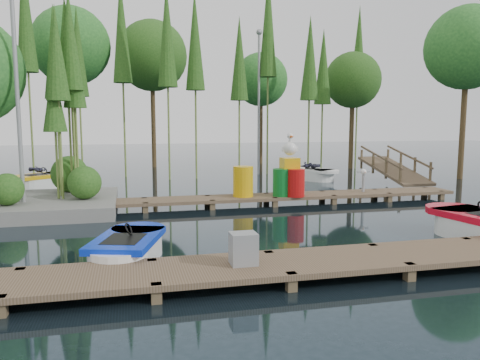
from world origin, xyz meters
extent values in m
plane|color=#1D2D37|center=(0.00, 0.00, 0.00)|extent=(90.00, 90.00, 0.00)
cube|color=brown|center=(0.00, -4.50, 0.25)|extent=(18.00, 1.50, 0.10)
cube|color=brown|center=(-4.30, -5.13, 0.05)|extent=(0.16, 0.16, 0.50)
cube|color=brown|center=(-4.30, -3.87, 0.05)|extent=(0.16, 0.16, 0.50)
cube|color=brown|center=(-2.15, -5.13, 0.05)|extent=(0.16, 0.16, 0.50)
cube|color=brown|center=(-2.15, -3.87, 0.05)|extent=(0.16, 0.16, 0.50)
cube|color=brown|center=(0.00, -5.13, 0.05)|extent=(0.16, 0.16, 0.50)
cube|color=brown|center=(0.00, -3.87, 0.05)|extent=(0.16, 0.16, 0.50)
cube|color=brown|center=(2.15, -5.13, 0.05)|extent=(0.16, 0.16, 0.50)
cube|color=brown|center=(2.15, -3.87, 0.05)|extent=(0.16, 0.16, 0.50)
cube|color=brown|center=(4.30, -3.87, 0.05)|extent=(0.16, 0.16, 0.50)
cube|color=brown|center=(1.00, 2.50, 0.25)|extent=(15.00, 1.20, 0.10)
cube|color=brown|center=(-6.10, 2.98, 0.05)|extent=(0.16, 0.16, 0.50)
cube|color=brown|center=(-4.07, 2.02, 0.05)|extent=(0.16, 0.16, 0.50)
cube|color=brown|center=(-4.07, 2.98, 0.05)|extent=(0.16, 0.16, 0.50)
cube|color=brown|center=(-2.04, 2.02, 0.05)|extent=(0.16, 0.16, 0.50)
cube|color=brown|center=(-2.04, 2.98, 0.05)|extent=(0.16, 0.16, 0.50)
cube|color=brown|center=(-0.01, 2.02, 0.05)|extent=(0.16, 0.16, 0.50)
cube|color=brown|center=(-0.01, 2.98, 0.05)|extent=(0.16, 0.16, 0.50)
cube|color=brown|center=(2.01, 2.02, 0.05)|extent=(0.16, 0.16, 0.50)
cube|color=brown|center=(2.01, 2.98, 0.05)|extent=(0.16, 0.16, 0.50)
cube|color=brown|center=(4.04, 2.02, 0.05)|extent=(0.16, 0.16, 0.50)
cube|color=brown|center=(4.04, 2.98, 0.05)|extent=(0.16, 0.16, 0.50)
cube|color=brown|center=(6.07, 2.02, 0.05)|extent=(0.16, 0.16, 0.50)
cube|color=brown|center=(6.07, 2.98, 0.05)|extent=(0.16, 0.16, 0.50)
cube|color=brown|center=(8.10, 2.02, 0.05)|extent=(0.16, 0.16, 0.50)
cube|color=brown|center=(8.10, 2.98, 0.05)|extent=(0.16, 0.16, 0.50)
cube|color=slate|center=(-6.00, 3.00, 0.18)|extent=(6.20, 4.20, 0.42)
sphere|color=#2E5C1D|center=(-5.80, 2.00, 0.84)|extent=(0.90, 0.90, 0.90)
sphere|color=#2E5C1D|center=(-4.40, 4.20, 0.99)|extent=(1.20, 1.20, 1.20)
sphere|color=#2E5C1D|center=(-3.80, 2.60, 0.89)|extent=(1.00, 1.00, 1.00)
cylinder|color=olive|center=(-4.25, 3.56, 2.97)|extent=(0.07, 0.07, 5.93)
cone|color=#2E5C1D|center=(-4.25, 3.56, 5.04)|extent=(0.70, 0.70, 2.97)
cylinder|color=olive|center=(-4.57, 3.40, 2.83)|extent=(0.07, 0.07, 5.66)
cone|color=#2E5C1D|center=(-4.57, 3.40, 4.81)|extent=(0.70, 0.70, 2.83)
cylinder|color=olive|center=(-4.07, 3.59, 2.61)|extent=(0.07, 0.07, 5.22)
cone|color=#2E5C1D|center=(-4.07, 3.59, 4.44)|extent=(0.70, 0.70, 2.61)
cylinder|color=olive|center=(-4.44, 2.78, 2.76)|extent=(0.07, 0.07, 5.53)
cone|color=#2E5C1D|center=(-4.44, 2.78, 4.70)|extent=(0.70, 0.70, 2.76)
cylinder|color=olive|center=(-4.59, 2.90, 2.01)|extent=(0.07, 0.07, 4.01)
cone|color=#2E5C1D|center=(-4.59, 2.90, 3.41)|extent=(0.70, 0.70, 2.01)
cylinder|color=olive|center=(-4.13, 3.45, 3.05)|extent=(0.07, 0.07, 6.11)
cone|color=#2E5C1D|center=(-4.13, 3.45, 5.19)|extent=(0.70, 0.70, 3.05)
cylinder|color=#49371F|center=(12.74, 6.90, 3.03)|extent=(0.26, 0.26, 6.06)
sphere|color=#30752B|center=(12.74, 6.90, 6.06)|extent=(3.81, 3.81, 3.81)
cylinder|color=#49371F|center=(9.99, 12.65, 2.51)|extent=(0.26, 0.26, 5.02)
sphere|color=#2E5C1D|center=(9.99, 12.65, 5.02)|extent=(3.16, 3.16, 3.16)
cylinder|color=#49371F|center=(5.74, 16.70, 2.65)|extent=(0.26, 0.26, 5.31)
sphere|color=#30752B|center=(5.74, 16.70, 5.31)|extent=(3.34, 3.34, 3.34)
cylinder|color=#49371F|center=(-1.00, 16.03, 3.23)|extent=(0.26, 0.26, 6.46)
sphere|color=#2E5C1D|center=(-1.00, 16.03, 6.46)|extent=(4.06, 4.06, 4.06)
cylinder|color=#49371F|center=(-5.41, 16.00, 3.43)|extent=(0.26, 0.26, 6.85)
sphere|color=#30752B|center=(-5.41, 16.00, 6.85)|extent=(4.31, 4.31, 4.31)
cylinder|color=olive|center=(-6.71, 10.82, 4.83)|extent=(0.09, 0.09, 9.66)
cone|color=#2E5C1D|center=(-6.71, 10.82, 7.54)|extent=(0.90, 0.90, 5.31)
cylinder|color=olive|center=(-4.68, 11.83, 3.85)|extent=(0.09, 0.09, 7.69)
cone|color=#2E5C1D|center=(-4.68, 11.83, 6.00)|extent=(0.90, 0.90, 4.23)
cylinder|color=olive|center=(-2.63, 11.48, 4.49)|extent=(0.09, 0.09, 8.99)
cone|color=#2E5C1D|center=(-2.63, 11.48, 7.01)|extent=(0.90, 0.90, 4.94)
cylinder|color=olive|center=(-0.63, 9.87, 4.22)|extent=(0.09, 0.09, 8.44)
cone|color=#2E5C1D|center=(-0.63, 9.87, 6.58)|extent=(0.90, 0.90, 4.64)
cylinder|color=olive|center=(0.65, 10.00, 4.11)|extent=(0.09, 0.09, 8.22)
cone|color=#2E5C1D|center=(0.65, 10.00, 6.41)|extent=(0.90, 0.90, 4.52)
cylinder|color=olive|center=(2.96, 10.87, 3.70)|extent=(0.09, 0.09, 7.41)
cone|color=#2E5C1D|center=(2.96, 10.87, 5.78)|extent=(0.90, 0.90, 4.07)
cylinder|color=olive|center=(4.49, 11.10, 4.89)|extent=(0.09, 0.09, 9.77)
cone|color=#2E5C1D|center=(4.49, 11.10, 7.62)|extent=(0.90, 0.90, 5.38)
cylinder|color=olive|center=(6.24, 9.83, 3.70)|extent=(0.09, 0.09, 7.40)
cone|color=#2E5C1D|center=(6.24, 9.83, 5.77)|extent=(0.90, 0.90, 4.07)
cylinder|color=olive|center=(7.63, 11.42, 3.57)|extent=(0.09, 0.09, 7.14)
cone|color=#2E5C1D|center=(7.63, 11.42, 5.57)|extent=(0.90, 0.90, 3.93)
cylinder|color=olive|center=(10.17, 12.43, 4.31)|extent=(0.09, 0.09, 8.61)
cone|color=#2E5C1D|center=(10.17, 12.43, 6.72)|extent=(0.90, 0.90, 4.74)
cylinder|color=gray|center=(-5.50, 2.50, 3.50)|extent=(0.12, 0.12, 7.00)
cylinder|color=gray|center=(4.00, 11.00, 3.50)|extent=(0.12, 0.12, 7.00)
sphere|color=gray|center=(4.00, 11.00, 7.10)|extent=(0.30, 0.30, 0.30)
cube|color=brown|center=(9.00, 6.50, 0.55)|extent=(1.50, 3.94, 0.95)
cube|color=brown|center=(8.30, 4.90, 0.59)|extent=(0.08, 0.08, 0.90)
cube|color=brown|center=(8.30, 6.00, 0.70)|extent=(0.08, 0.08, 0.90)
cube|color=brown|center=(8.30, 7.10, 0.81)|extent=(0.08, 0.08, 0.90)
cube|color=brown|center=(8.30, 8.20, 0.92)|extent=(0.08, 0.08, 0.90)
cube|color=brown|center=(8.30, 6.50, 1.15)|extent=(0.06, 3.54, 0.83)
cube|color=brown|center=(9.70, 4.90, 0.59)|extent=(0.08, 0.08, 0.90)
cube|color=brown|center=(9.70, 6.00, 0.70)|extent=(0.08, 0.08, 0.90)
cube|color=brown|center=(9.70, 7.10, 0.81)|extent=(0.08, 0.08, 0.90)
cube|color=brown|center=(9.70, 8.20, 0.92)|extent=(0.08, 0.08, 0.90)
cube|color=brown|center=(9.70, 6.50, 1.15)|extent=(0.06, 3.54, 0.83)
cube|color=white|center=(-2.57, -2.94, 0.18)|extent=(1.36, 1.37, 0.50)
cylinder|color=white|center=(-2.41, -2.42, 0.18)|extent=(1.36, 1.36, 0.50)
cylinder|color=white|center=(-2.73, -3.47, 0.18)|extent=(1.36, 1.36, 0.50)
cube|color=#082ACB|center=(-2.57, -2.94, 0.45)|extent=(1.62, 2.14, 0.13)
cylinder|color=#082ACB|center=(-2.34, -2.18, 0.45)|extent=(1.39, 1.39, 0.13)
cube|color=black|center=(-2.63, -3.12, 0.49)|extent=(0.91, 1.06, 0.05)
torus|color=black|center=(-2.53, -2.81, 0.64)|extent=(0.20, 0.28, 0.24)
cylinder|color=white|center=(5.32, -2.54, 0.22)|extent=(1.53, 1.53, 0.61)
cylinder|color=red|center=(5.27, -2.24, 0.55)|extent=(1.56, 1.56, 0.15)
cube|color=white|center=(-5.99, 8.23, 0.20)|extent=(1.74, 1.73, 0.56)
cylinder|color=white|center=(-5.51, 8.62, 0.20)|extent=(1.73, 1.73, 0.56)
cylinder|color=white|center=(-6.47, 7.84, 0.20)|extent=(1.73, 1.73, 0.56)
cube|color=#DBA40B|center=(-5.99, 8.23, 0.51)|extent=(2.45, 2.32, 0.14)
cylinder|color=#DBA40B|center=(-5.29, 8.80, 0.51)|extent=(1.76, 1.76, 0.14)
cube|color=black|center=(-6.15, 8.10, 0.56)|extent=(1.27, 1.23, 0.06)
torus|color=black|center=(-5.87, 8.32, 0.72)|extent=(0.32, 0.30, 0.27)
imported|color=#1E1E2D|center=(-6.19, 8.07, 0.81)|extent=(0.55, 0.54, 1.00)
cube|color=white|center=(5.74, 8.16, 0.19)|extent=(1.55, 1.56, 0.51)
cylinder|color=white|center=(6.06, 7.70, 0.19)|extent=(1.55, 1.55, 0.51)
cylinder|color=white|center=(5.42, 8.62, 0.19)|extent=(1.55, 1.55, 0.51)
cube|color=white|center=(5.74, 8.16, 0.46)|extent=(2.03, 2.24, 0.13)
cylinder|color=white|center=(6.20, 7.48, 0.46)|extent=(1.58, 1.58, 0.13)
cube|color=black|center=(5.63, 8.31, 0.51)|extent=(1.09, 1.15, 0.06)
torus|color=black|center=(5.82, 8.04, 0.65)|extent=(0.26, 0.29, 0.25)
imported|color=#1E1E2D|center=(5.61, 8.35, 0.70)|extent=(0.44, 0.46, 0.84)
imported|color=#1E1E2D|center=(6.06, 8.26, 0.64)|extent=(0.34, 0.36, 0.63)
cube|color=gray|center=(-0.64, -4.50, 0.57)|extent=(0.45, 0.38, 0.55)
cylinder|color=#DBA40B|center=(1.08, 2.50, 0.79)|extent=(0.65, 0.65, 0.98)
cylinder|color=#0B6820|center=(2.33, 2.30, 0.74)|extent=(0.59, 0.59, 0.89)
cylinder|color=silver|center=(2.93, 2.60, 0.74)|extent=(0.59, 0.59, 0.89)
cylinder|color=#AE0C0C|center=(2.73, 2.10, 0.74)|extent=(0.59, 0.59, 0.89)
cube|color=#DBA40B|center=(2.63, 2.40, 1.36)|extent=(0.54, 0.54, 0.35)
sphere|color=white|center=(2.63, 2.40, 1.83)|extent=(0.43, 0.43, 0.43)
cylinder|color=white|center=(2.63, 2.40, 2.08)|extent=(0.10, 0.10, 0.30)
sphere|color=white|center=(2.63, 2.40, 2.25)|extent=(0.20, 0.20, 0.20)
cone|color=#FF590D|center=(2.63, 2.20, 2.23)|extent=(0.10, 0.30, 0.10)
cube|color=white|center=(2.63, 2.40, 1.83)|extent=(0.54, 0.06, 0.18)
cylinder|color=gray|center=(5.35, 2.50, 0.60)|extent=(0.10, 0.10, 0.59)
sphere|color=white|center=(5.35, 2.50, 0.99)|extent=(0.20, 0.20, 0.20)
cube|color=gray|center=(5.35, 2.50, 0.99)|extent=(0.50, 0.04, 0.04)
cone|color=#FF590D|center=(5.35, 2.38, 0.99)|extent=(0.04, 0.10, 0.04)
camera|label=1|loc=(-2.50, -12.00, 2.73)|focal=35.00mm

